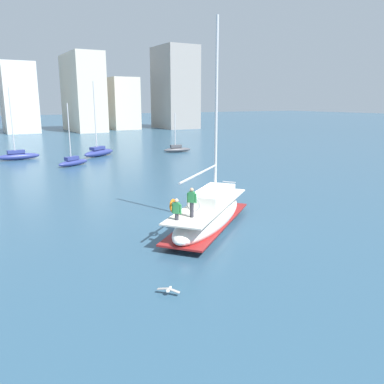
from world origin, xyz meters
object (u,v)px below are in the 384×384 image
at_px(moored_sloop_far, 177,149).
at_px(seagull, 169,290).
at_px(moored_ketch_distant, 73,161).
at_px(moored_cutter_right, 18,155).
at_px(moored_sloop_near, 99,152).
at_px(main_sailboat, 209,213).

relative_size(moored_sloop_far, seagull, 6.97).
xyz_separation_m(moored_ketch_distant, seagull, (-4.49, -33.58, -0.30)).
bearing_deg(moored_cutter_right, moored_sloop_near, -10.81).
bearing_deg(main_sailboat, moored_cutter_right, 100.03).
relative_size(main_sailboat, moored_sloop_far, 2.13).
distance_m(main_sailboat, seagull, 8.61).
bearing_deg(seagull, moored_cutter_right, 90.59).
xyz_separation_m(moored_sloop_far, moored_ketch_distant, (-16.23, -4.81, 0.04)).
height_order(moored_ketch_distant, seagull, moored_ketch_distant).
bearing_deg(moored_cutter_right, seagull, -89.41).
bearing_deg(moored_sloop_near, main_sailboat, -96.19).
bearing_deg(moored_sloop_far, main_sailboat, -114.83).
distance_m(moored_sloop_far, moored_cutter_right, 21.43).
distance_m(moored_sloop_near, seagull, 41.05).
relative_size(main_sailboat, moored_sloop_near, 1.23).
distance_m(moored_sloop_near, moored_ketch_distant, 8.10).
xyz_separation_m(moored_sloop_near, seagull, (-9.52, -39.93, -0.44)).
relative_size(moored_sloop_near, seagull, 12.09).
bearing_deg(moored_cutter_right, main_sailboat, -79.97).
bearing_deg(moored_ketch_distant, moored_cutter_right, 120.80).
bearing_deg(seagull, moored_sloop_near, 76.60).
height_order(main_sailboat, moored_sloop_far, main_sailboat).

